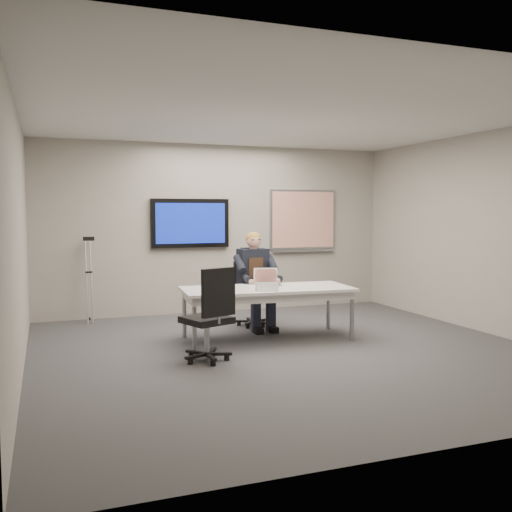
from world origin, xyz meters
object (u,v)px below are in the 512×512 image
object	(u,v)px
office_chair_near	(209,332)
laptop	(268,281)
conference_table	(267,293)
office_chair_far	(251,305)
seated_person	(257,290)

from	to	relation	value
office_chair_near	laptop	distance (m)	1.61
conference_table	laptop	bearing A→B (deg)	71.42
office_chair_far	office_chair_near	world-z (taller)	office_chair_near
office_chair_far	seated_person	xyz separation A→B (m)	(0.01, -0.25, 0.26)
conference_table	office_chair_far	xyz separation A→B (m)	(0.11, 0.94, -0.31)
office_chair_near	laptop	xyz separation A→B (m)	(1.13, 1.07, 0.41)
seated_person	office_chair_far	bearing A→B (deg)	88.15
laptop	office_chair_near	bearing A→B (deg)	-121.80
seated_person	laptop	size ratio (longest dim) A/B	3.68
conference_table	office_chair_far	world-z (taller)	office_chair_far
conference_table	office_chair_far	bearing A→B (deg)	87.92
office_chair_near	laptop	world-z (taller)	office_chair_near
conference_table	office_chair_near	world-z (taller)	office_chair_near
conference_table	seated_person	xyz separation A→B (m)	(0.12, 0.69, -0.05)
office_chair_near	seated_person	world-z (taller)	seated_person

